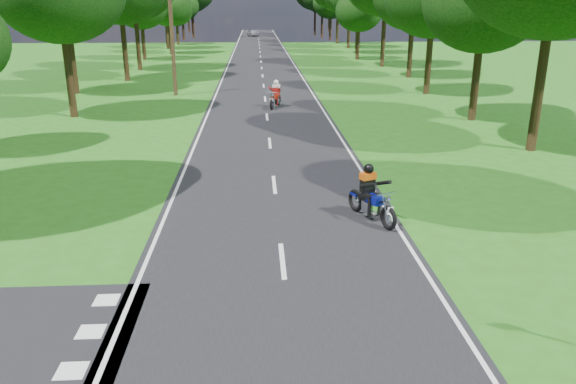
{
  "coord_description": "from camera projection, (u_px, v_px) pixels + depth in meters",
  "views": [
    {
      "loc": [
        -0.56,
        -10.37,
        5.99
      ],
      "look_at": [
        0.25,
        4.0,
        1.1
      ],
      "focal_mm": 35.0,
      "sensor_mm": 36.0,
      "label": 1
    }
  ],
  "objects": [
    {
      "name": "distant_car",
      "position": [
        253.0,
        33.0,
        101.56
      ],
      "size": [
        2.57,
        3.9,
        1.24
      ],
      "primitive_type": "imported",
      "rotation": [
        0.0,
        0.0,
        0.33
      ],
      "color": "#AAADB1",
      "rests_on": "main_road"
    },
    {
      "name": "rider_near_blue",
      "position": [
        372.0,
        193.0,
        15.94
      ],
      "size": [
        1.38,
        2.05,
        1.63
      ],
      "primitive_type": null,
      "rotation": [
        0.0,
        0.0,
        0.42
      ],
      "color": "#0C148E",
      "rests_on": "main_road"
    },
    {
      "name": "road_markings",
      "position": [
        260.0,
        63.0,
        57.24
      ],
      "size": [
        7.4,
        140.0,
        0.01
      ],
      "color": "silver",
      "rests_on": "main_road"
    },
    {
      "name": "main_road",
      "position": [
        261.0,
        62.0,
        59.02
      ],
      "size": [
        7.0,
        140.0,
        0.02
      ],
      "primitive_type": "cube",
      "color": "black",
      "rests_on": "ground"
    },
    {
      "name": "ground",
      "position": [
        287.0,
        303.0,
        11.76
      ],
      "size": [
        160.0,
        160.0,
        0.0
      ],
      "primitive_type": "plane",
      "color": "#255713",
      "rests_on": "ground"
    },
    {
      "name": "rider_far_red",
      "position": [
        275.0,
        94.0,
        33.18
      ],
      "size": [
        1.16,
        2.03,
        1.61
      ],
      "primitive_type": null,
      "rotation": [
        0.0,
        0.0,
        -0.29
      ],
      "color": "#AF260D",
      "rests_on": "main_road"
    },
    {
      "name": "telegraph_pole",
      "position": [
        172.0,
        33.0,
        36.6
      ],
      "size": [
        1.2,
        0.26,
        8.0
      ],
      "color": "#382616",
      "rests_on": "ground"
    }
  ]
}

